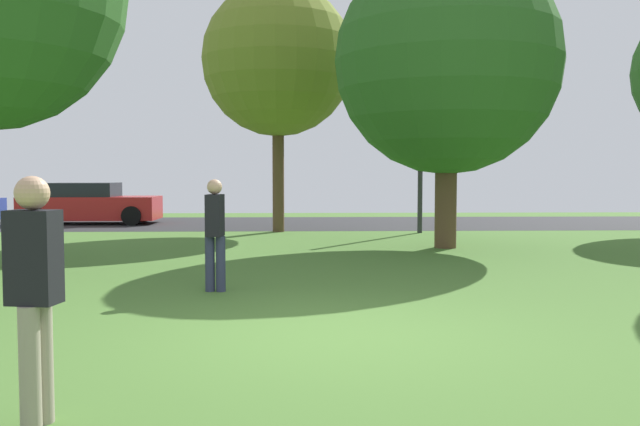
% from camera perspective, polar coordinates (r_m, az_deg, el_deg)
% --- Properties ---
extents(ground_plane, '(44.00, 44.00, 0.00)m').
position_cam_1_polar(ground_plane, '(7.33, 1.01, -10.24)').
color(ground_plane, '#47702D').
extents(road_strip, '(44.00, 6.40, 0.01)m').
position_cam_1_polar(road_strip, '(23.18, -0.97, -0.87)').
color(road_strip, '#28282B').
rests_on(road_strip, ground_plane).
extents(oak_tree_right, '(5.14, 5.14, 6.84)m').
position_cam_1_polar(oak_tree_right, '(15.99, 10.72, 12.44)').
color(oak_tree_right, brown).
rests_on(oak_tree_right, ground_plane).
extents(oak_tree_center, '(4.42, 4.42, 7.22)m').
position_cam_1_polar(oak_tree_center, '(20.10, -3.59, 12.74)').
color(oak_tree_center, brown).
rests_on(oak_tree_center, ground_plane).
extents(person_thrower, '(0.35, 0.30, 1.71)m').
position_cam_1_polar(person_thrower, '(4.96, -23.02, -5.93)').
color(person_thrower, gray).
rests_on(person_thrower, ground_plane).
extents(person_bystander, '(0.30, 0.34, 1.64)m').
position_cam_1_polar(person_bystander, '(9.91, -8.88, -1.42)').
color(person_bystander, '#2D334C').
rests_on(person_bystander, ground_plane).
extents(parked_car_red, '(4.48, 2.00, 1.40)m').
position_cam_1_polar(parked_car_red, '(24.23, -18.89, 0.67)').
color(parked_car_red, '#B21E1E').
rests_on(parked_car_red, ground_plane).
extents(street_lamp_post, '(0.14, 0.14, 4.50)m').
position_cam_1_polar(street_lamp_post, '(19.64, 8.49, 4.89)').
color(street_lamp_post, '#2D2D33').
rests_on(street_lamp_post, ground_plane).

